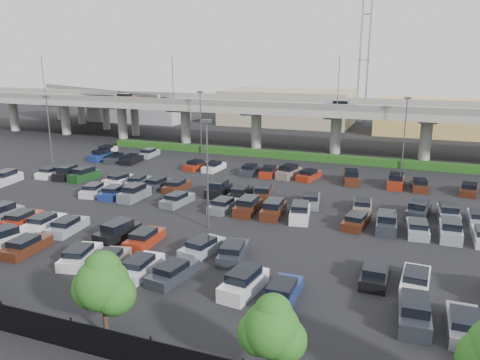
{
  "coord_description": "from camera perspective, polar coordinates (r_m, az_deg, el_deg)",
  "views": [
    {
      "loc": [
        17.67,
        -45.82,
        15.67
      ],
      "look_at": [
        -0.86,
        2.65,
        2.0
      ],
      "focal_mm": 35.0,
      "sensor_mm": 36.0,
      "label": 1
    }
  ],
  "objects": [
    {
      "name": "overpass",
      "position": [
        80.3,
        8.02,
        8.39
      ],
      "size": [
        150.0,
        13.0,
        15.8
      ],
      "color": "gray",
      "rests_on": "ground"
    },
    {
      "name": "ground",
      "position": [
        51.55,
        -0.15,
        -2.94
      ],
      "size": [
        280.0,
        280.0,
        0.0
      ],
      "primitive_type": "plane",
      "color": "black"
    },
    {
      "name": "hedge",
      "position": [
        74.54,
        6.78,
        2.95
      ],
      "size": [
        66.0,
        1.6,
        1.1
      ],
      "primitive_type": "cube",
      "color": "#154113",
      "rests_on": "ground"
    },
    {
      "name": "on_ramp",
      "position": [
        113.33,
        -17.41,
        9.64
      ],
      "size": [
        50.93,
        30.13,
        8.8
      ],
      "color": "gray",
      "rests_on": "ground"
    },
    {
      "name": "light_poles",
      "position": [
        53.39,
        -3.53,
        4.56
      ],
      "size": [
        66.9,
        48.38,
        10.3
      ],
      "color": "#49494E",
      "rests_on": "ground"
    },
    {
      "name": "distant_buildings",
      "position": [
        108.42,
        18.17,
        7.72
      ],
      "size": [
        138.0,
        24.0,
        9.0
      ],
      "color": "gray",
      "rests_on": "ground"
    },
    {
      "name": "tree_row",
      "position": [
        28.42,
        -18.75,
        -11.39
      ],
      "size": [
        65.07,
        3.66,
        5.94
      ],
      "color": "#332316",
      "rests_on": "ground"
    },
    {
      "name": "parked_cars",
      "position": [
        48.1,
        -2.72,
        -3.49
      ],
      "size": [
        63.04,
        41.65,
        1.67
      ],
      "color": "#262A31",
      "rests_on": "ground"
    },
    {
      "name": "fence",
      "position": [
        29.15,
        -21.41,
        -16.8
      ],
      "size": [
        70.0,
        0.1,
        2.0
      ],
      "color": "black",
      "rests_on": "ground"
    },
    {
      "name": "comm_tower",
      "position": [
        120.6,
        14.89,
        14.25
      ],
      "size": [
        2.4,
        2.4,
        30.0
      ],
      "color": "#49494E",
      "rests_on": "ground"
    }
  ]
}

